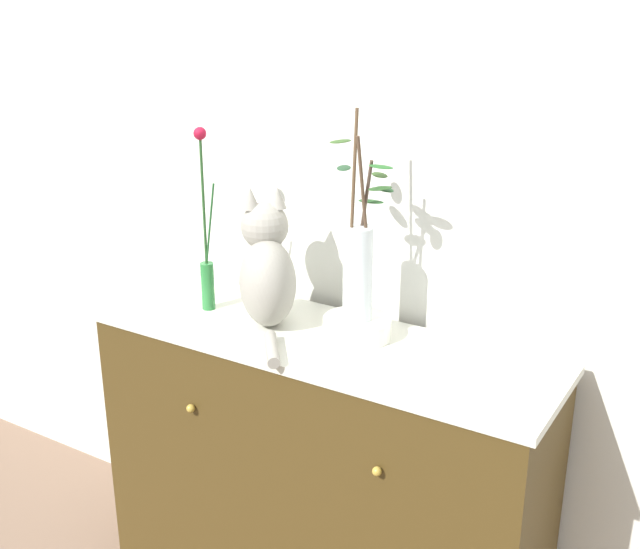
% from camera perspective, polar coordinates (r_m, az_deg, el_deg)
% --- Properties ---
extents(wall_back, '(4.40, 0.08, 2.60)m').
position_cam_1_polar(wall_back, '(2.27, 3.72, 6.50)').
color(wall_back, silver).
rests_on(wall_back, ground_plane).
extents(sideboard, '(1.32, 0.43, 0.93)m').
position_cam_1_polar(sideboard, '(2.39, -0.00, -14.70)').
color(sideboard, '#423114').
rests_on(sideboard, ground_plane).
extents(cat_sitting, '(0.32, 0.37, 0.38)m').
position_cam_1_polar(cat_sitting, '(2.20, -3.88, 0.34)').
color(cat_sitting, gray).
rests_on(cat_sitting, sideboard).
extents(vase_slim_green, '(0.06, 0.04, 0.54)m').
position_cam_1_polar(vase_slim_green, '(2.31, -8.22, 1.41)').
color(vase_slim_green, '#287335').
rests_on(vase_slim_green, sideboard).
extents(bowl_porcelain, '(0.19, 0.19, 0.06)m').
position_cam_1_polar(bowl_porcelain, '(2.15, 2.67, -3.85)').
color(bowl_porcelain, white).
rests_on(bowl_porcelain, sideboard).
extents(vase_glass_clear, '(0.19, 0.12, 0.56)m').
position_cam_1_polar(vase_glass_clear, '(2.08, 2.79, 0.71)').
color(vase_glass_clear, silver).
rests_on(vase_glass_clear, bowl_porcelain).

